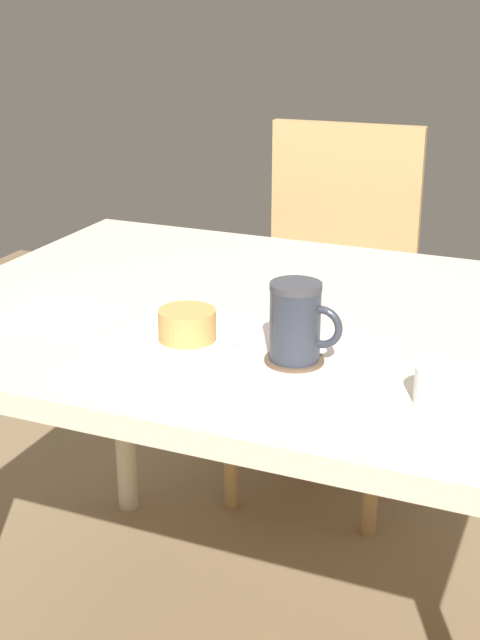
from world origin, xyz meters
TOP-DOWN VIEW (x-y plane):
  - dining_table at (0.00, 0.00)m, footprint 1.21×0.87m
  - wooden_chair at (-0.15, 0.75)m, footprint 0.44×0.44m
  - placemat at (-0.00, -0.22)m, footprint 0.41×0.32m
  - pastry_plate at (-0.08, -0.20)m, footprint 0.15×0.15m
  - pastry at (-0.08, -0.20)m, footprint 0.09×0.09m
  - coffee_coaster at (0.09, -0.19)m, footprint 0.09×0.09m
  - coffee_mug at (0.09, -0.19)m, footprint 0.11×0.07m
  - paper_napkin at (-0.34, -0.15)m, footprint 0.16×0.16m
  - sugar_bowl at (0.30, -0.24)m, footprint 0.07×0.07m

SIDE VIEW (x-z plane):
  - wooden_chair at x=-0.15m, z-range 0.04..0.96m
  - dining_table at x=0.00m, z-range 0.29..1.02m
  - placemat at x=0.00m, z-range 0.73..0.73m
  - paper_napkin at x=-0.34m, z-range 0.73..0.73m
  - coffee_coaster at x=0.09m, z-range 0.73..0.74m
  - pastry_plate at x=-0.08m, z-range 0.73..0.75m
  - sugar_bowl at x=0.30m, z-range 0.73..0.78m
  - pastry at x=-0.08m, z-range 0.75..0.79m
  - coffee_mug at x=0.09m, z-range 0.74..0.85m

